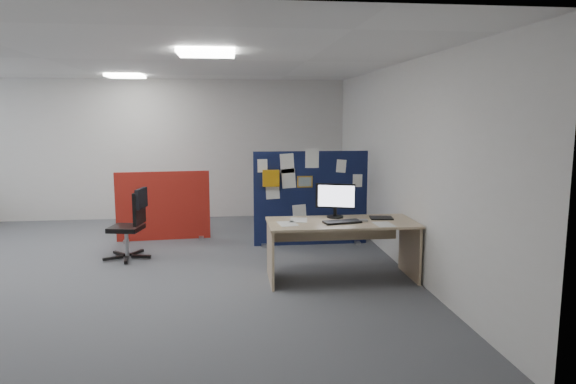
{
  "coord_description": "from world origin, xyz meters",
  "views": [
    {
      "loc": [
        2.21,
        -6.67,
        2.02
      ],
      "look_at": [
        3.0,
        0.05,
        1.0
      ],
      "focal_mm": 32.0,
      "sensor_mm": 36.0,
      "label": 1
    }
  ],
  "objects": [
    {
      "name": "ceiling_lights",
      "position": [
        0.33,
        0.67,
        2.67
      ],
      "size": [
        4.1,
        4.1,
        0.04
      ],
      "color": "white",
      "rests_on": "ceiling"
    },
    {
      "name": "desk_papers",
      "position": [
        3.34,
        -0.69,
        0.73
      ],
      "size": [
        1.37,
        0.69,
        0.0
      ],
      "color": "white",
      "rests_on": "main_desk"
    },
    {
      "name": "wall_right",
      "position": [
        4.5,
        0.0,
        1.35
      ],
      "size": [
        0.02,
        7.0,
        2.7
      ],
      "primitive_type": "cube",
      "color": "silver",
      "rests_on": "floor"
    },
    {
      "name": "monitor_main",
      "position": [
        3.55,
        -0.4,
        0.97
      ],
      "size": [
        0.48,
        0.21,
        0.43
      ],
      "rotation": [
        0.0,
        0.0,
        -0.31
      ],
      "color": "black",
      "rests_on": "main_desk"
    },
    {
      "name": "navy_divider",
      "position": [
        3.45,
        1.11,
        0.74
      ],
      "size": [
        1.78,
        0.3,
        1.51
      ],
      "color": "#0F1639",
      "rests_on": "floor"
    },
    {
      "name": "office_chair",
      "position": [
        0.87,
        0.58,
        0.56
      ],
      "size": [
        0.65,
        0.65,
        0.99
      ],
      "rotation": [
        0.0,
        0.0,
        -0.19
      ],
      "color": "black",
      "rests_on": "floor"
    },
    {
      "name": "mouse",
      "position": [
        3.83,
        -0.71,
        0.74
      ],
      "size": [
        0.1,
        0.07,
        0.03
      ],
      "primitive_type": "cube",
      "rotation": [
        0.0,
        0.0,
        -0.08
      ],
      "color": "#9A9BA0",
      "rests_on": "main_desk"
    },
    {
      "name": "keyboard",
      "position": [
        3.57,
        -0.73,
        0.74
      ],
      "size": [
        0.47,
        0.26,
        0.02
      ],
      "primitive_type": "cube",
      "rotation": [
        0.0,
        0.0,
        0.18
      ],
      "color": "black",
      "rests_on": "main_desk"
    },
    {
      "name": "red_divider",
      "position": [
        1.15,
        1.69,
        0.55
      ],
      "size": [
        1.49,
        0.3,
        1.12
      ],
      "rotation": [
        0.0,
        0.0,
        0.07
      ],
      "color": "#A81B15",
      "rests_on": "floor"
    },
    {
      "name": "floor",
      "position": [
        0.0,
        0.0,
        0.0
      ],
      "size": [
        9.0,
        9.0,
        0.0
      ],
      "primitive_type": "plane",
      "color": "#53555B",
      "rests_on": "ground"
    },
    {
      "name": "main_desk",
      "position": [
        3.58,
        -0.6,
        0.56
      ],
      "size": [
        1.82,
        0.81,
        0.73
      ],
      "color": "tan",
      "rests_on": "floor"
    },
    {
      "name": "paper_tray",
      "position": [
        4.11,
        -0.52,
        0.74
      ],
      "size": [
        0.31,
        0.26,
        0.01
      ],
      "primitive_type": "cube",
      "rotation": [
        0.0,
        0.0,
        -0.14
      ],
      "color": "black",
      "rests_on": "main_desk"
    },
    {
      "name": "ceiling",
      "position": [
        0.0,
        0.0,
        2.7
      ],
      "size": [
        9.0,
        7.0,
        0.02
      ],
      "primitive_type": "cube",
      "color": "white",
      "rests_on": "wall_back"
    },
    {
      "name": "wall_back",
      "position": [
        0.0,
        3.5,
        1.35
      ],
      "size": [
        9.0,
        0.02,
        2.7
      ],
      "primitive_type": "cube",
      "color": "silver",
      "rests_on": "floor"
    }
  ]
}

